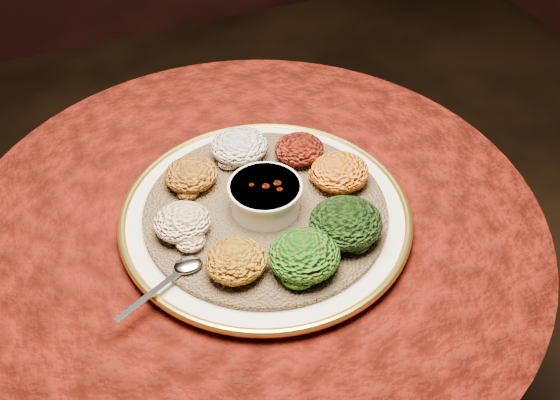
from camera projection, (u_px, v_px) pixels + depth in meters
name	position (u px, v px, depth m)	size (l,w,h in m)	color
table	(255.00, 284.00, 1.15)	(0.96, 0.96, 0.73)	black
platter	(266.00, 215.00, 1.00)	(0.57, 0.57, 0.02)	beige
injera	(266.00, 210.00, 1.00)	(0.39, 0.39, 0.01)	olive
stew_bowl	(265.00, 195.00, 0.97)	(0.12, 0.12, 0.05)	silver
spoon	(183.00, 269.00, 0.89)	(0.14, 0.08, 0.01)	silver
portion_ayib	(239.00, 146.00, 1.07)	(0.10, 0.09, 0.05)	silver
portion_kitfo	(299.00, 149.00, 1.07)	(0.09, 0.08, 0.04)	black
portion_tikil	(340.00, 172.00, 1.02)	(0.10, 0.09, 0.05)	#A55D0D
portion_gomen	(346.00, 223.00, 0.93)	(0.11, 0.11, 0.05)	black
portion_mixveg	(304.00, 255.00, 0.89)	(0.11, 0.10, 0.05)	#9F380A
portion_kik	(236.00, 261.00, 0.89)	(0.09, 0.09, 0.04)	#A66B0E
portion_timatim	(182.00, 222.00, 0.94)	(0.09, 0.08, 0.04)	maroon
portion_shiro	(191.00, 174.00, 1.02)	(0.09, 0.08, 0.04)	#9F5813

